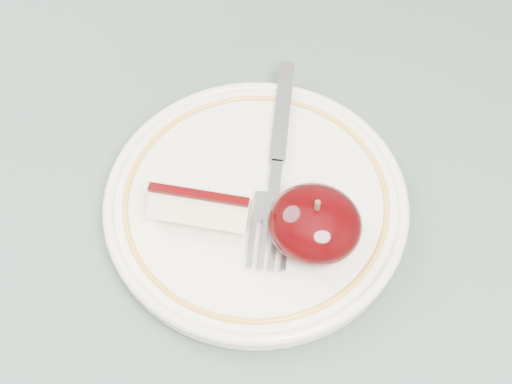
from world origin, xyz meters
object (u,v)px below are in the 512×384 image
(table, at_px, (159,321))
(plate, at_px, (256,202))
(fork, at_px, (277,163))
(apple_half, at_px, (315,224))

(table, xyz_separation_m, plate, (0.06, 0.08, 0.10))
(plate, distance_m, fork, 0.03)
(table, bearing_deg, apple_half, 28.31)
(apple_half, bearing_deg, table, -151.69)
(plate, xyz_separation_m, apple_half, (0.05, -0.02, 0.02))
(table, bearing_deg, plate, 52.34)
(plate, height_order, apple_half, apple_half)
(plate, relative_size, apple_half, 3.42)
(plate, bearing_deg, fork, 79.89)
(fork, bearing_deg, table, 136.34)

